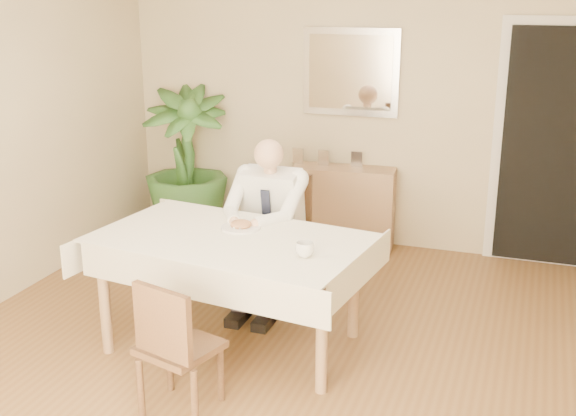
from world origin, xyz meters
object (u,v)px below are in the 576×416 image
(coffee_mug, at_px, (305,250))
(potted_palm, at_px, (186,163))
(seated_man, at_px, (264,219))
(chair_near, at_px, (173,343))
(chair_far, at_px, (279,229))
(sideboard, at_px, (343,207))
(dining_table, at_px, (231,249))

(coffee_mug, xyz_separation_m, potted_palm, (-1.84, 2.07, -0.10))
(seated_man, relative_size, potted_palm, 0.89)
(chair_near, bearing_deg, chair_far, 107.38)
(potted_palm, bearing_deg, seated_man, -45.35)
(chair_far, bearing_deg, potted_palm, 137.75)
(chair_far, bearing_deg, sideboard, 77.30)
(dining_table, relative_size, sideboard, 2.03)
(seated_man, height_order, potted_palm, potted_palm)
(chair_near, height_order, sideboard, chair_near)
(chair_far, bearing_deg, seated_man, -94.03)
(chair_near, height_order, coffee_mug, coffee_mug)
(chair_far, height_order, sideboard, chair_far)
(dining_table, xyz_separation_m, chair_near, (0.04, -0.88, -0.22))
(dining_table, bearing_deg, potted_palm, 131.92)
(chair_near, distance_m, potted_palm, 3.09)
(seated_man, relative_size, coffee_mug, 11.21)
(sideboard, height_order, potted_palm, potted_palm)
(dining_table, height_order, coffee_mug, coffee_mug)
(seated_man, height_order, coffee_mug, seated_man)
(potted_palm, bearing_deg, coffee_mug, -48.38)
(coffee_mug, xyz_separation_m, sideboard, (-0.37, 2.25, -0.43))
(seated_man, xyz_separation_m, potted_palm, (-1.29, 1.31, 0.00))
(chair_near, distance_m, coffee_mug, 0.94)
(coffee_mug, bearing_deg, chair_near, -125.87)
(chair_far, relative_size, potted_palm, 0.67)
(dining_table, distance_m, potted_palm, 2.30)
(seated_man, bearing_deg, dining_table, -90.00)
(chair_near, relative_size, seated_man, 0.65)
(sideboard, xyz_separation_m, potted_palm, (-1.47, -0.17, 0.33))
(chair_far, height_order, coffee_mug, chair_far)
(chair_far, relative_size, coffee_mug, 8.34)
(dining_table, distance_m, chair_far, 0.90)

